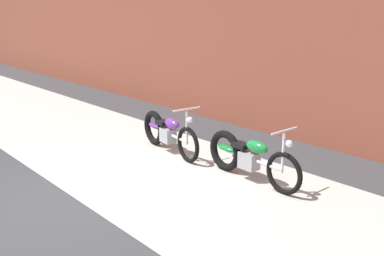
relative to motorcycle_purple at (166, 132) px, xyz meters
name	(u,v)px	position (x,y,z in m)	size (l,w,h in m)	color
ground_plane	(76,199)	(0.83, -2.45, -0.40)	(80.00, 80.00, 0.00)	#38383A
sidewalk_slab	(165,170)	(0.83, -0.70, -0.40)	(36.00, 3.50, 0.01)	#B2ADA3
brick_building_wall	(289,15)	(0.83, 2.75, 2.24)	(36.00, 0.50, 5.28)	brown
motorcycle_purple	(166,132)	(0.00, 0.00, 0.00)	(2.00, 0.65, 1.03)	black
motorcycle_green	(246,156)	(2.04, 0.06, 0.00)	(2.01, 0.58, 1.03)	black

